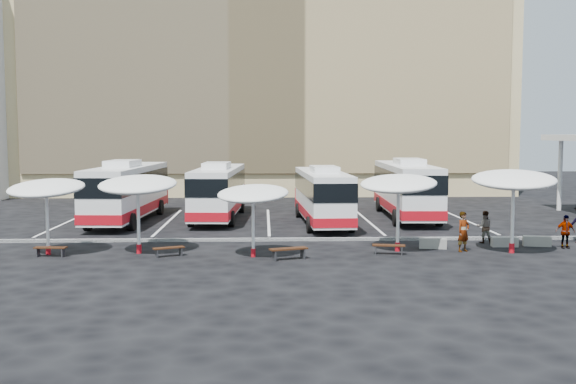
{
  "coord_description": "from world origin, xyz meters",
  "views": [
    {
      "loc": [
        -0.26,
        -32.25,
        5.29
      ],
      "look_at": [
        1.0,
        3.0,
        2.2
      ],
      "focal_mm": 42.0,
      "sensor_mm": 36.0,
      "label": 1
    }
  ],
  "objects_px": {
    "sunshade_0": "(46,188)",
    "passenger_0": "(463,232)",
    "sunshade_1": "(138,185)",
    "passenger_2": "(565,232)",
    "bus_2": "(322,194)",
    "bus_0": "(128,190)",
    "wood_bench_3": "(389,247)",
    "wood_bench_2": "(289,251)",
    "sunshade_4": "(514,180)",
    "sunshade_2": "(253,194)",
    "passenger_1": "(485,227)",
    "bus_3": "(406,187)",
    "bus_1": "(219,190)",
    "wood_bench_1": "(169,249)",
    "conc_bench_0": "(433,243)",
    "conc_bench_2": "(537,241)",
    "conc_bench_1": "(504,242)",
    "wood_bench_0": "(50,249)",
    "sunshade_3": "(398,184)"
  },
  "relations": [
    {
      "from": "conc_bench_0",
      "to": "passenger_0",
      "type": "bearing_deg",
      "value": -37.77
    },
    {
      "from": "bus_2",
      "to": "conc_bench_0",
      "type": "distance_m",
      "value": 9.75
    },
    {
      "from": "sunshade_4",
      "to": "passenger_1",
      "type": "relative_size",
      "value": 2.87
    },
    {
      "from": "sunshade_4",
      "to": "wood_bench_2",
      "type": "relative_size",
      "value": 2.68
    },
    {
      "from": "sunshade_0",
      "to": "wood_bench_2",
      "type": "relative_size",
      "value": 2.25
    },
    {
      "from": "sunshade_4",
      "to": "conc_bench_1",
      "type": "relative_size",
      "value": 3.73
    },
    {
      "from": "wood_bench_1",
      "to": "sunshade_1",
      "type": "bearing_deg",
      "value": 149.44
    },
    {
      "from": "bus_1",
      "to": "bus_3",
      "type": "height_order",
      "value": "bus_3"
    },
    {
      "from": "sunshade_4",
      "to": "conc_bench_2",
      "type": "xyz_separation_m",
      "value": [
        1.84,
        1.72,
        -3.0
      ]
    },
    {
      "from": "passenger_0",
      "to": "passenger_1",
      "type": "height_order",
      "value": "passenger_0"
    },
    {
      "from": "sunshade_3",
      "to": "passenger_0",
      "type": "bearing_deg",
      "value": -4.45
    },
    {
      "from": "bus_2",
      "to": "wood_bench_1",
      "type": "distance_m",
      "value": 12.77
    },
    {
      "from": "bus_0",
      "to": "wood_bench_3",
      "type": "xyz_separation_m",
      "value": [
        13.63,
        -11.61,
        -1.57
      ]
    },
    {
      "from": "wood_bench_0",
      "to": "sunshade_0",
      "type": "bearing_deg",
      "value": 116.97
    },
    {
      "from": "sunshade_1",
      "to": "passenger_0",
      "type": "relative_size",
      "value": 2.07
    },
    {
      "from": "sunshade_1",
      "to": "wood_bench_1",
      "type": "height_order",
      "value": "sunshade_1"
    },
    {
      "from": "bus_1",
      "to": "wood_bench_1",
      "type": "bearing_deg",
      "value": -92.77
    },
    {
      "from": "bus_0",
      "to": "conc_bench_2",
      "type": "distance_m",
      "value": 23.17
    },
    {
      "from": "conc_bench_2",
      "to": "passenger_0",
      "type": "distance_m",
      "value": 4.17
    },
    {
      "from": "bus_1",
      "to": "passenger_0",
      "type": "height_order",
      "value": "bus_1"
    },
    {
      "from": "conc_bench_1",
      "to": "passenger_2",
      "type": "xyz_separation_m",
      "value": [
        2.62,
        -0.54,
        0.55
      ]
    },
    {
      "from": "conc_bench_0",
      "to": "passenger_2",
      "type": "distance_m",
      "value": 6.1
    },
    {
      "from": "bus_2",
      "to": "conc_bench_1",
      "type": "bearing_deg",
      "value": -48.69
    },
    {
      "from": "bus_2",
      "to": "passenger_1",
      "type": "distance_m",
      "value": 10.23
    },
    {
      "from": "bus_1",
      "to": "bus_3",
      "type": "distance_m",
      "value": 11.7
    },
    {
      "from": "sunshade_3",
      "to": "sunshade_2",
      "type": "bearing_deg",
      "value": -169.56
    },
    {
      "from": "bus_3",
      "to": "sunshade_2",
      "type": "height_order",
      "value": "bus_3"
    },
    {
      "from": "sunshade_2",
      "to": "sunshade_1",
      "type": "bearing_deg",
      "value": 168.49
    },
    {
      "from": "wood_bench_2",
      "to": "conc_bench_0",
      "type": "relative_size",
      "value": 1.35
    },
    {
      "from": "sunshade_0",
      "to": "passenger_0",
      "type": "height_order",
      "value": "sunshade_0"
    },
    {
      "from": "sunshade_1",
      "to": "passenger_2",
      "type": "height_order",
      "value": "sunshade_1"
    },
    {
      "from": "sunshade_4",
      "to": "wood_bench_2",
      "type": "distance_m",
      "value": 10.43
    },
    {
      "from": "passenger_1",
      "to": "sunshade_3",
      "type": "bearing_deg",
      "value": 33.79
    },
    {
      "from": "sunshade_2",
      "to": "wood_bench_1",
      "type": "distance_m",
      "value": 4.36
    },
    {
      "from": "bus_2",
      "to": "passenger_2",
      "type": "distance_m",
      "value": 13.68
    },
    {
      "from": "wood_bench_2",
      "to": "sunshade_1",
      "type": "bearing_deg",
      "value": 165.19
    },
    {
      "from": "conc_bench_1",
      "to": "passenger_0",
      "type": "xyz_separation_m",
      "value": [
        -2.32,
        -1.23,
        0.67
      ]
    },
    {
      "from": "sunshade_2",
      "to": "passenger_1",
      "type": "xyz_separation_m",
      "value": [
        11.1,
        3.26,
        -1.93
      ]
    },
    {
      "from": "wood_bench_2",
      "to": "passenger_0",
      "type": "distance_m",
      "value": 8.08
    },
    {
      "from": "conc_bench_1",
      "to": "sunshade_4",
      "type": "bearing_deg",
      "value": -99.12
    },
    {
      "from": "sunshade_4",
      "to": "wood_bench_0",
      "type": "relative_size",
      "value": 3.21
    },
    {
      "from": "sunshade_0",
      "to": "sunshade_1",
      "type": "relative_size",
      "value": 1.01
    },
    {
      "from": "bus_3",
      "to": "wood_bench_2",
      "type": "xyz_separation_m",
      "value": [
        -7.87,
        -13.83,
        -1.54
      ]
    },
    {
      "from": "wood_bench_2",
      "to": "conc_bench_0",
      "type": "xyz_separation_m",
      "value": [
        6.75,
        2.55,
        -0.15
      ]
    },
    {
      "from": "bus_3",
      "to": "wood_bench_0",
      "type": "bearing_deg",
      "value": -142.62
    },
    {
      "from": "bus_0",
      "to": "conc_bench_2",
      "type": "height_order",
      "value": "bus_0"
    },
    {
      "from": "wood_bench_0",
      "to": "bus_3",
      "type": "bearing_deg",
      "value": 35.23
    },
    {
      "from": "bus_0",
      "to": "wood_bench_1",
      "type": "height_order",
      "value": "bus_0"
    },
    {
      "from": "sunshade_1",
      "to": "wood_bench_2",
      "type": "height_order",
      "value": "sunshade_1"
    },
    {
      "from": "sunshade_4",
      "to": "passenger_2",
      "type": "xyz_separation_m",
      "value": [
        2.88,
        1.08,
        -2.46
      ]
    }
  ]
}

